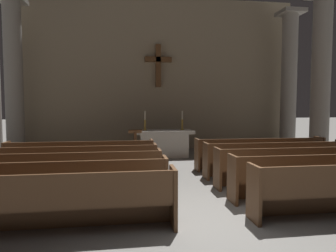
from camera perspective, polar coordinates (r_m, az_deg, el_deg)
name	(u,v)px	position (r m, az deg, el deg)	size (l,w,h in m)	color
ground_plane	(214,223)	(5.13, 8.81, -18.06)	(80.00, 80.00, 0.00)	slate
pew_left_row_1	(43,203)	(4.88, -23.00, -13.51)	(3.98, 0.50, 0.95)	brown
pew_left_row_2	(58,185)	(5.79, -20.50, -10.69)	(3.98, 0.50, 0.95)	brown
pew_left_row_3	(68,173)	(6.72, -18.72, -8.64)	(3.98, 0.50, 0.95)	brown
pew_left_row_4	(76,164)	(7.66, -17.38, -7.08)	(3.98, 0.50, 0.95)	brown
pew_left_row_5	(82,158)	(8.61, -16.34, -5.86)	(3.98, 0.50, 0.95)	brown
pew_right_row_2	(324,176)	(6.96, 27.91, -8.47)	(3.98, 0.50, 0.95)	brown
pew_right_row_3	(297,166)	(7.75, 23.64, -7.11)	(3.98, 0.50, 0.95)	brown
pew_right_row_4	(276,159)	(8.57, 20.20, -5.98)	(3.98, 0.50, 0.95)	brown
pew_right_row_5	(260,153)	(9.43, 17.38, -5.03)	(3.98, 0.50, 0.95)	brown
column_right_third	(321,79)	(12.10, 27.39, 8.11)	(0.98, 0.98, 5.95)	gray
column_left_fourth	(14,80)	(12.70, -27.59, 7.89)	(0.98, 0.98, 5.95)	gray
column_right_fourth	(289,83)	(13.88, 22.26, 7.66)	(0.98, 0.98, 5.95)	gray
altar	(164,143)	(11.08, -0.82, -3.25)	(2.20, 0.90, 1.01)	#BCB7AD
candlestick_left	(145,124)	(10.94, -4.46, 0.37)	(0.16, 0.16, 0.72)	#B79338
candlestick_right	(182,124)	(11.12, 2.76, 0.43)	(0.16, 0.16, 0.72)	#B79338
apse_with_cross	(158,74)	(13.16, -2.03, 9.97)	(12.20, 0.47, 6.61)	gray
lectern	(135,147)	(9.80, -6.33, -4.13)	(0.44, 0.36, 1.15)	brown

